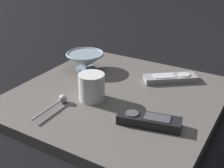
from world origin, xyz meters
name	(u,v)px	position (x,y,z in m)	size (l,w,h in m)	color
ground_plane	(117,103)	(0.00, 0.00, 0.00)	(6.00, 6.00, 0.00)	black
table	(117,98)	(0.00, 0.00, 0.02)	(0.60, 0.60, 0.03)	#5B5651
cereal_bowl	(85,60)	(0.19, -0.11, 0.07)	(0.14, 0.14, 0.06)	#8C9EAD
coffee_mug	(92,87)	(0.05, 0.07, 0.07)	(0.08, 0.08, 0.08)	white
teaspoon	(60,101)	(0.10, 0.14, 0.05)	(0.03, 0.14, 0.03)	#A3A5B2
tv_remote_near	(170,78)	(-0.11, -0.17, 0.04)	(0.17, 0.15, 0.02)	#9E9EA3
tv_remote_far	(149,121)	(-0.16, 0.11, 0.05)	(0.17, 0.08, 0.03)	black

